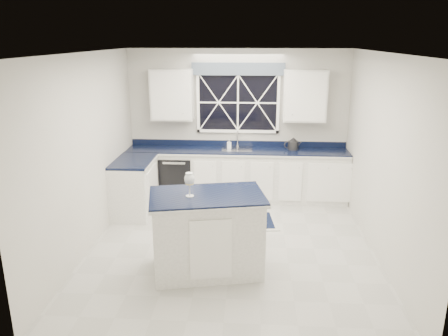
# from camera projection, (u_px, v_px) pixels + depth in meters

# --- Properties ---
(ground) EXTENTS (4.50, 4.50, 0.00)m
(ground) POSITION_uv_depth(u_px,v_px,m) (232.00, 246.00, 6.28)
(ground) COLOR #B3B2AE
(ground) RESTS_ON ground
(back_wall) EXTENTS (4.00, 0.10, 2.70)m
(back_wall) POSITION_uv_depth(u_px,v_px,m) (238.00, 124.00, 8.04)
(back_wall) COLOR beige
(back_wall) RESTS_ON ground
(base_cabinets) EXTENTS (3.99, 1.60, 0.90)m
(base_cabinets) POSITION_uv_depth(u_px,v_px,m) (218.00, 178.00, 7.88)
(base_cabinets) COLOR white
(base_cabinets) RESTS_ON ground
(countertop) EXTENTS (3.98, 0.64, 0.04)m
(countertop) POSITION_uv_depth(u_px,v_px,m) (237.00, 151.00, 7.88)
(countertop) COLOR black
(countertop) RESTS_ON base_cabinets
(dishwasher) EXTENTS (0.60, 0.58, 0.82)m
(dishwasher) POSITION_uv_depth(u_px,v_px,m) (178.00, 176.00, 8.09)
(dishwasher) COLOR black
(dishwasher) RESTS_ON ground
(window) EXTENTS (1.65, 0.09, 1.26)m
(window) POSITION_uv_depth(u_px,v_px,m) (238.00, 98.00, 7.86)
(window) COLOR black
(window) RESTS_ON ground
(upper_cabinets) EXTENTS (3.10, 0.34, 0.90)m
(upper_cabinets) POSITION_uv_depth(u_px,v_px,m) (238.00, 95.00, 7.72)
(upper_cabinets) COLOR white
(upper_cabinets) RESTS_ON ground
(faucet) EXTENTS (0.05, 0.20, 0.30)m
(faucet) POSITION_uv_depth(u_px,v_px,m) (238.00, 139.00, 8.01)
(faucet) COLOR #B5B5B7
(faucet) RESTS_ON countertop
(island) EXTENTS (1.54, 1.11, 1.04)m
(island) POSITION_uv_depth(u_px,v_px,m) (207.00, 233.00, 5.49)
(island) COLOR white
(island) RESTS_ON ground
(rug) EXTENTS (1.38, 0.93, 0.02)m
(rug) POSITION_uv_depth(u_px,v_px,m) (237.00, 221.00, 7.11)
(rug) COLOR #B4B4AF
(rug) RESTS_ON ground
(kettle) EXTENTS (0.32, 0.22, 0.22)m
(kettle) POSITION_uv_depth(u_px,v_px,m) (293.00, 144.00, 7.84)
(kettle) COLOR #29292B
(kettle) RESTS_ON countertop
(wine_glass) EXTENTS (0.13, 0.13, 0.30)m
(wine_glass) POSITION_uv_depth(u_px,v_px,m) (189.00, 180.00, 5.22)
(wine_glass) COLOR white
(wine_glass) RESTS_ON island
(soap_bottle) EXTENTS (0.08, 0.08, 0.16)m
(soap_bottle) POSITION_uv_depth(u_px,v_px,m) (229.00, 144.00, 7.96)
(soap_bottle) COLOR silver
(soap_bottle) RESTS_ON countertop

